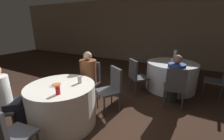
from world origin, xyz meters
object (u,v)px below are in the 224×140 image
table_near (63,105)px  chair_near_northeast (112,85)px  bottle_far (175,54)px  soda_can_silver (80,80)px  person_blue_shirt (175,80)px  person_white_shirt (6,100)px  soda_can_red (58,90)px  person_floral_shirt (87,78)px  chair_far_south (175,85)px  chair_near_north (91,78)px  chair_far_southwest (136,74)px  chair_far_east (220,78)px  chair_near_south (4,134)px  table_far (171,76)px  pizza_plate_near (56,85)px

table_near → chair_near_northeast: chair_near_northeast is taller
table_near → bottle_far: 3.36m
soda_can_silver → bottle_far: bearing=66.5°
table_near → chair_near_northeast: (0.53, 0.82, 0.16)m
person_blue_shirt → person_white_shirt: 3.10m
soda_can_red → soda_can_silver: same height
person_floral_shirt → bottle_far: person_floral_shirt is taller
chair_far_south → chair_near_north: bearing=-175.5°
chair_far_southwest → chair_far_east: 1.90m
chair_near_northeast → chair_far_southwest: bearing=-67.9°
chair_near_northeast → chair_near_south: same height
soda_can_silver → person_floral_shirt: bearing=117.6°
chair_near_north → chair_far_southwest: same height
table_far → pizza_plate_near: size_ratio=5.78×
pizza_plate_near → soda_can_silver: size_ratio=1.83×
person_blue_shirt → bottle_far: person_blue_shirt is taller
chair_near_south → person_floral_shirt: 1.80m
chair_near_north → person_floral_shirt: bearing=90.0°
person_floral_shirt → pizza_plate_near: bearing=85.8°
table_far → chair_far_south: bearing=-78.7°
chair_far_south → chair_near_northeast: bearing=-160.9°
chair_near_northeast → chair_near_north: bearing=19.6°
table_near → chair_far_southwest: bearing=67.7°
chair_near_south → person_blue_shirt: person_blue_shirt is taller
pizza_plate_near → soda_can_red: bearing=-38.1°
chair_near_south → person_blue_shirt: size_ratio=0.79×
chair_near_northeast → chair_far_east: (1.95, 1.58, 0.00)m
table_far → bottle_far: bottle_far is taller
chair_far_south → chair_near_south: bearing=-132.9°
chair_far_southwest → chair_far_south: bearing=27.0°
table_far → chair_near_north: (-1.53, -1.53, 0.16)m
table_far → soda_can_silver: (-1.21, -2.27, 0.43)m
chair_far_east → soda_can_silver: chair_far_east is taller
person_blue_shirt → chair_near_south: bearing=-130.7°
chair_near_south → person_blue_shirt: (1.47, 2.60, 0.04)m
person_blue_shirt → soda_can_silver: (-1.39, -1.39, 0.23)m
chair_far_east → soda_can_red: bearing=145.1°
bottle_far → chair_near_northeast: bearing=-112.1°
table_near → chair_near_northeast: size_ratio=1.27×
table_near → chair_far_east: (2.48, 2.40, 0.16)m
person_blue_shirt → pizza_plate_near: (-1.66, -1.65, 0.17)m
chair_near_north → person_white_shirt: size_ratio=0.77×
table_far → chair_far_southwest: size_ratio=1.44×
chair_far_south → chair_far_southwest: bearing=153.0°
chair_far_east → bottle_far: (-1.06, 0.60, 0.34)m
chair_near_south → chair_near_north: bearing=89.2°
chair_far_southwest → soda_can_red: chair_far_southwest is taller
chair_near_north → chair_far_south: size_ratio=1.00×
table_far → bottle_far: bearing=90.9°
soda_can_red → soda_can_silver: 0.49m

